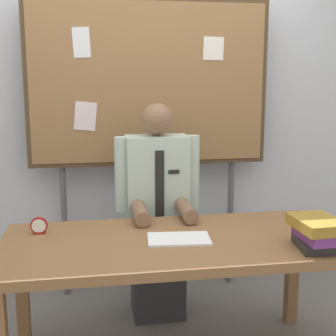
{
  "coord_description": "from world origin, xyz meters",
  "views": [
    {
      "loc": [
        -0.43,
        -2.36,
        1.59
      ],
      "look_at": [
        0.0,
        0.18,
        1.09
      ],
      "focal_mm": 50.53,
      "sensor_mm": 36.0,
      "label": 1
    }
  ],
  "objects_px": {
    "person": "(158,220)",
    "desk_clock": "(39,226)",
    "desk": "(174,254)",
    "open_notebook": "(179,239)",
    "bulletin_board": "(149,86)",
    "book_stack": "(316,232)"
  },
  "relations": [
    {
      "from": "open_notebook",
      "to": "desk",
      "type": "bearing_deg",
      "value": 140.33
    },
    {
      "from": "book_stack",
      "to": "person",
      "type": "bearing_deg",
      "value": 128.1
    },
    {
      "from": "desk",
      "to": "desk_clock",
      "type": "bearing_deg",
      "value": 163.63
    },
    {
      "from": "desk",
      "to": "person",
      "type": "xyz_separation_m",
      "value": [
        0.0,
        0.6,
        0.0
      ]
    },
    {
      "from": "bulletin_board",
      "to": "desk",
      "type": "bearing_deg",
      "value": -89.98
    },
    {
      "from": "open_notebook",
      "to": "desk_clock",
      "type": "distance_m",
      "value": 0.77
    },
    {
      "from": "person",
      "to": "bulletin_board",
      "type": "xyz_separation_m",
      "value": [
        -0.0,
        0.37,
        0.86
      ]
    },
    {
      "from": "bulletin_board",
      "to": "person",
      "type": "bearing_deg",
      "value": -89.96
    },
    {
      "from": "desk",
      "to": "open_notebook",
      "type": "relative_size",
      "value": 5.53
    },
    {
      "from": "book_stack",
      "to": "open_notebook",
      "type": "relative_size",
      "value": 0.88
    },
    {
      "from": "open_notebook",
      "to": "person",
      "type": "bearing_deg",
      "value": 92.21
    },
    {
      "from": "desk",
      "to": "bulletin_board",
      "type": "xyz_separation_m",
      "value": [
        -0.0,
        0.98,
        0.86
      ]
    },
    {
      "from": "person",
      "to": "book_stack",
      "type": "bearing_deg",
      "value": -51.9
    },
    {
      "from": "book_stack",
      "to": "desk_clock",
      "type": "bearing_deg",
      "value": 161.36
    },
    {
      "from": "bulletin_board",
      "to": "open_notebook",
      "type": "xyz_separation_m",
      "value": [
        0.02,
        -1.0,
        -0.78
      ]
    },
    {
      "from": "book_stack",
      "to": "open_notebook",
      "type": "distance_m",
      "value": 0.7
    },
    {
      "from": "desk_clock",
      "to": "bulletin_board",
      "type": "bearing_deg",
      "value": 47.07
    },
    {
      "from": "bulletin_board",
      "to": "book_stack",
      "type": "distance_m",
      "value": 1.57
    },
    {
      "from": "person",
      "to": "desk_clock",
      "type": "distance_m",
      "value": 0.82
    },
    {
      "from": "book_stack",
      "to": "bulletin_board",
      "type": "bearing_deg",
      "value": 118.68
    },
    {
      "from": "open_notebook",
      "to": "book_stack",
      "type": "bearing_deg",
      "value": -20.15
    },
    {
      "from": "bulletin_board",
      "to": "desk_clock",
      "type": "height_order",
      "value": "bulletin_board"
    }
  ]
}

